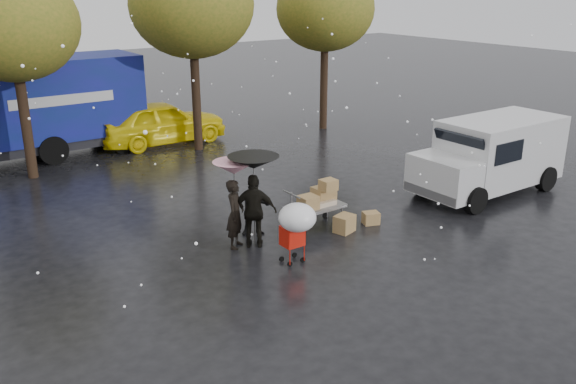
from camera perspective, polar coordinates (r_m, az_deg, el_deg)
ground at (r=14.09m, az=1.42°, el=-6.30°), size 90.00×90.00×0.00m
person_pink at (r=14.44m, az=-4.96°, el=-2.06°), size 0.73×0.71×1.69m
person_middle at (r=15.14m, az=-3.05°, el=-1.37°), size 0.90×0.82×1.50m
person_black at (r=14.42m, az=-3.16°, el=-1.80°), size 1.12×0.96×1.81m
umbrella_pink at (r=14.07m, az=-5.09°, el=2.26°), size 0.98×0.98×2.13m
umbrella_black at (r=14.03m, az=-3.25°, el=2.77°), size 1.20×1.20×2.26m
vendor_cart at (r=15.66m, az=2.81°, el=-0.74°), size 1.52×0.80×1.27m
shopping_cart at (r=13.41m, az=0.80°, el=-2.69°), size 0.84×0.84×1.46m
white_van at (r=19.12m, az=18.50°, el=3.35°), size 4.91×2.18×2.20m
blue_truck at (r=23.37m, az=-23.01°, el=7.10°), size 8.30×2.60×3.50m
box_ground_near at (r=15.54m, az=5.30°, el=-2.96°), size 0.59×0.52×0.44m
box_ground_far at (r=16.15m, az=7.76°, el=-2.42°), size 0.49×0.44×0.32m
yellow_taxi at (r=24.26m, az=-11.78°, el=6.42°), size 5.00×2.07×1.69m
tree_row at (r=21.43m, az=-16.35°, el=15.71°), size 21.60×4.40×7.12m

